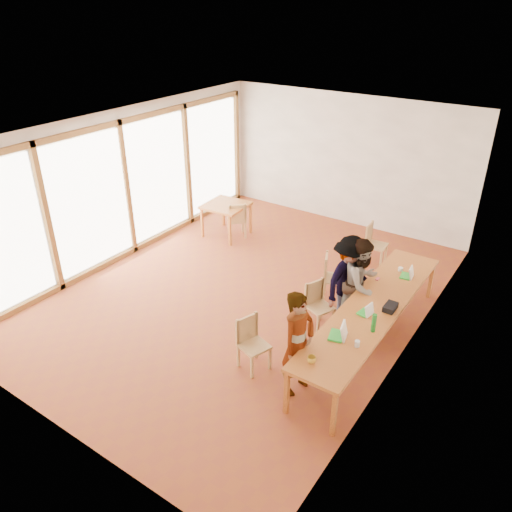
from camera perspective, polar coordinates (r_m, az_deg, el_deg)
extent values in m
plane|color=brown|center=(9.29, -1.10, -4.15)|extent=(8.00, 8.00, 0.00)
cube|color=white|center=(11.87, 10.25, 10.69)|extent=(6.00, 0.10, 3.00)
cube|color=white|center=(6.21, -23.31, -8.30)|extent=(6.00, 0.10, 3.00)
cube|color=white|center=(7.43, 18.04, -1.07)|extent=(0.10, 8.00, 3.00)
cube|color=white|center=(10.47, -14.65, 7.87)|extent=(0.10, 8.00, 3.00)
cube|color=white|center=(8.10, -1.30, 14.26)|extent=(6.00, 8.00, 0.04)
cube|color=#C8742C|center=(7.77, 13.24, -5.70)|extent=(0.80, 4.00, 0.05)
cube|color=#C8742C|center=(6.70, 3.52, -15.26)|extent=(0.06, 0.06, 0.70)
cube|color=#C8742C|center=(9.64, 15.54, -1.56)|extent=(0.06, 0.06, 0.70)
cube|color=#C8742C|center=(6.49, 8.91, -17.43)|extent=(0.06, 0.06, 0.70)
cube|color=#C8742C|center=(9.50, 19.36, -2.67)|extent=(0.06, 0.06, 0.70)
cube|color=#C8742C|center=(11.19, -3.46, 5.80)|extent=(0.90, 0.90, 0.05)
cube|color=#C8742C|center=(11.29, -6.18, 3.82)|extent=(0.05, 0.05, 0.70)
cube|color=#C8742C|center=(11.84, -3.76, 5.11)|extent=(0.05, 0.05, 0.70)
cube|color=#C8742C|center=(10.84, -3.01, 2.89)|extent=(0.05, 0.05, 0.70)
cube|color=#C8742C|center=(11.41, -0.65, 4.26)|extent=(0.05, 0.05, 0.70)
cube|color=tan|center=(7.34, -0.22, -10.27)|extent=(0.49, 0.49, 0.04)
cube|color=tan|center=(7.32, -1.05, -8.25)|extent=(0.16, 0.38, 0.40)
cube|color=tan|center=(8.24, 7.31, -5.85)|extent=(0.49, 0.49, 0.04)
cube|color=tan|center=(8.23, 6.64, -4.08)|extent=(0.17, 0.36, 0.39)
cube|color=tan|center=(9.01, 9.04, -2.57)|extent=(0.53, 0.53, 0.04)
cube|color=tan|center=(8.90, 7.98, -1.20)|extent=(0.20, 0.38, 0.42)
cube|color=tan|center=(10.36, 13.59, 1.18)|extent=(0.43, 0.43, 0.04)
cube|color=tan|center=(10.31, 12.79, 2.52)|extent=(0.07, 0.40, 0.41)
cube|color=tan|center=(11.26, -2.22, 4.17)|extent=(0.55, 0.55, 0.04)
cube|color=tan|center=(11.01, -2.09, 4.86)|extent=(0.30, 0.31, 0.41)
imported|color=gray|center=(6.80, 4.82, -9.91)|extent=(0.45, 0.61, 1.55)
imported|color=gray|center=(8.21, 11.94, -3.12)|extent=(0.72, 0.85, 1.57)
imported|color=gray|center=(8.28, 10.54, -2.71)|extent=(0.77, 1.10, 1.55)
cube|color=green|center=(7.01, 9.18, -8.96)|extent=(0.26, 0.31, 0.03)
cube|color=white|center=(6.95, 10.02, -8.45)|extent=(0.14, 0.26, 0.23)
cube|color=green|center=(7.55, 12.29, -6.33)|extent=(0.18, 0.24, 0.02)
cube|color=white|center=(7.48, 12.84, -6.05)|extent=(0.09, 0.20, 0.18)
cube|color=green|center=(8.65, 16.74, -2.20)|extent=(0.19, 0.25, 0.02)
cube|color=white|center=(8.60, 17.34, -1.84)|extent=(0.09, 0.22, 0.19)
imported|color=gold|center=(6.52, 6.37, -11.68)|extent=(0.14, 0.14, 0.09)
cylinder|color=#17651F|center=(7.14, 13.31, -7.46)|extent=(0.07, 0.07, 0.28)
cylinder|color=silver|center=(6.87, 11.49, -9.80)|extent=(0.07, 0.07, 0.09)
cylinder|color=white|center=(8.80, 16.20, -1.45)|extent=(0.08, 0.08, 0.06)
cube|color=#BD3D56|center=(8.46, 13.73, -2.55)|extent=(0.05, 0.10, 0.01)
cube|color=black|center=(7.70, 15.10, -5.67)|extent=(0.16, 0.26, 0.09)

